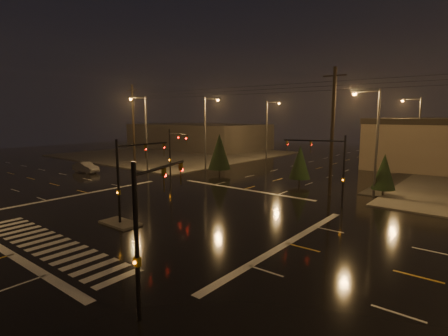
% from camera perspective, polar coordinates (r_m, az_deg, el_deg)
% --- Properties ---
extents(ground, '(140.00, 140.00, 0.00)m').
position_cam_1_polar(ground, '(28.33, -9.90, -7.10)').
color(ground, black).
rests_on(ground, ground).
extents(sidewalk_nw, '(36.00, 36.00, 0.12)m').
position_cam_1_polar(sidewalk_nw, '(70.09, -7.86, 2.33)').
color(sidewalk_nw, '#484640').
rests_on(sidewalk_nw, ground).
extents(median_island, '(3.00, 1.60, 0.15)m').
position_cam_1_polar(median_island, '(25.95, -16.60, -8.63)').
color(median_island, '#484640').
rests_on(median_island, ground).
extents(crosswalk, '(15.00, 2.60, 0.01)m').
position_cam_1_polar(crosswalk, '(23.66, -26.74, -11.08)').
color(crosswalk, beige).
rests_on(crosswalk, ground).
extents(stop_bar_near, '(16.00, 0.50, 0.01)m').
position_cam_1_polar(stop_bar_near, '(22.98, -31.36, -12.01)').
color(stop_bar_near, beige).
rests_on(stop_bar_near, ground).
extents(stop_bar_far, '(16.00, 0.50, 0.01)m').
position_cam_1_polar(stop_bar_far, '(36.32, 3.20, -3.50)').
color(stop_bar_far, beige).
rests_on(stop_bar_far, ground).
extents(commercial_block, '(30.00, 18.00, 5.60)m').
position_cam_1_polar(commercial_block, '(81.88, -4.22, 5.20)').
color(commercial_block, '#433D3B').
rests_on(commercial_block, ground).
extents(signal_mast_median, '(0.25, 4.59, 6.00)m').
position_cam_1_polar(signal_mast_median, '(25.66, -15.25, -0.33)').
color(signal_mast_median, black).
rests_on(signal_mast_median, ground).
extents(signal_mast_ne, '(4.84, 1.86, 6.00)m').
position_cam_1_polar(signal_mast_ne, '(30.44, 17.02, 1.03)').
color(signal_mast_ne, black).
rests_on(signal_mast_ne, ground).
extents(signal_mast_nw, '(4.84, 1.86, 6.00)m').
position_cam_1_polar(signal_mast_nw, '(41.31, -8.28, 3.21)').
color(signal_mast_nw, black).
rests_on(signal_mast_nw, ground).
extents(signal_mast_se, '(1.55, 3.87, 6.00)m').
position_cam_1_polar(signal_mast_se, '(13.75, -12.40, -8.03)').
color(signal_mast_se, black).
rests_on(signal_mast_se, ground).
extents(streetlight_1, '(2.77, 0.32, 10.00)m').
position_cam_1_polar(streetlight_1, '(48.00, -2.82, 6.43)').
color(streetlight_1, '#38383A').
rests_on(streetlight_1, ground).
extents(streetlight_2, '(2.77, 0.32, 10.00)m').
position_cam_1_polar(streetlight_2, '(60.92, 7.25, 6.82)').
color(streetlight_2, '#38383A').
rests_on(streetlight_2, ground).
extents(streetlight_3, '(2.77, 0.32, 10.00)m').
position_cam_1_polar(streetlight_3, '(35.29, 23.27, 4.98)').
color(streetlight_3, '#38383A').
rests_on(streetlight_3, ground).
extents(streetlight_4, '(2.77, 0.32, 10.00)m').
position_cam_1_polar(streetlight_4, '(54.81, 28.90, 5.65)').
color(streetlight_4, '#38383A').
rests_on(streetlight_4, ground).
extents(streetlight_5, '(0.32, 2.77, 10.00)m').
position_cam_1_polar(streetlight_5, '(46.78, -12.88, 6.17)').
color(streetlight_5, '#38383A').
rests_on(streetlight_5, ground).
extents(utility_pole_0, '(2.20, 0.32, 12.00)m').
position_cam_1_polar(utility_pole_0, '(53.23, -14.57, 6.73)').
color(utility_pole_0, black).
rests_on(utility_pole_0, ground).
extents(utility_pole_1, '(2.20, 0.32, 12.00)m').
position_cam_1_polar(utility_pole_1, '(34.38, 17.26, 5.76)').
color(utility_pole_1, black).
rests_on(utility_pole_1, ground).
extents(conifer_0, '(2.15, 2.15, 4.06)m').
position_cam_1_polar(conifer_0, '(36.00, 24.67, -0.55)').
color(conifer_0, black).
rests_on(conifer_0, ground).
extents(conifer_3, '(2.91, 2.91, 5.25)m').
position_cam_1_polar(conifer_3, '(45.04, -0.76, 2.69)').
color(conifer_3, black).
rests_on(conifer_3, ground).
extents(conifer_4, '(2.33, 2.33, 4.34)m').
position_cam_1_polar(conifer_4, '(39.14, 12.29, 0.93)').
color(conifer_4, black).
rests_on(conifer_4, ground).
extents(car_crossing, '(4.31, 1.70, 1.40)m').
position_cam_1_polar(car_crossing, '(50.48, -21.64, 0.12)').
color(car_crossing, slate).
rests_on(car_crossing, ground).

